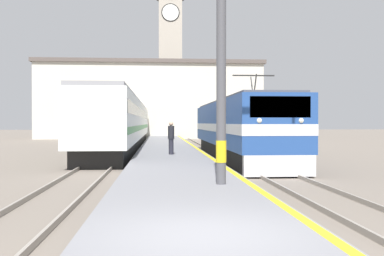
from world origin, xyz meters
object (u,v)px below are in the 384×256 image
at_px(passenger_train, 125,123).
at_px(catenary_mast, 225,27).
at_px(clock_tower, 170,53).
at_px(person_on_platform, 171,137).
at_px(locomotive_train, 236,129).

bearing_deg(passenger_train, catenary_mast, -79.87).
height_order(passenger_train, clock_tower, clock_tower).
distance_m(catenary_mast, person_on_platform, 12.18).
bearing_deg(clock_tower, catenary_mast, -90.06).
height_order(passenger_train, catenary_mast, catenary_mast).
distance_m(locomotive_train, clock_tower, 47.12).
xyz_separation_m(passenger_train, person_on_platform, (3.49, -14.33, -0.76)).
relative_size(catenary_mast, person_on_platform, 4.93).
relative_size(passenger_train, clock_tower, 1.50).
bearing_deg(catenary_mast, clock_tower, 89.94).
xyz_separation_m(locomotive_train, passenger_train, (-7.37, 12.22, 0.35)).
relative_size(person_on_platform, clock_tower, 0.07).
bearing_deg(passenger_train, clock_tower, 81.99).
bearing_deg(catenary_mast, person_on_platform, 95.67).
height_order(locomotive_train, person_on_platform, locomotive_train).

